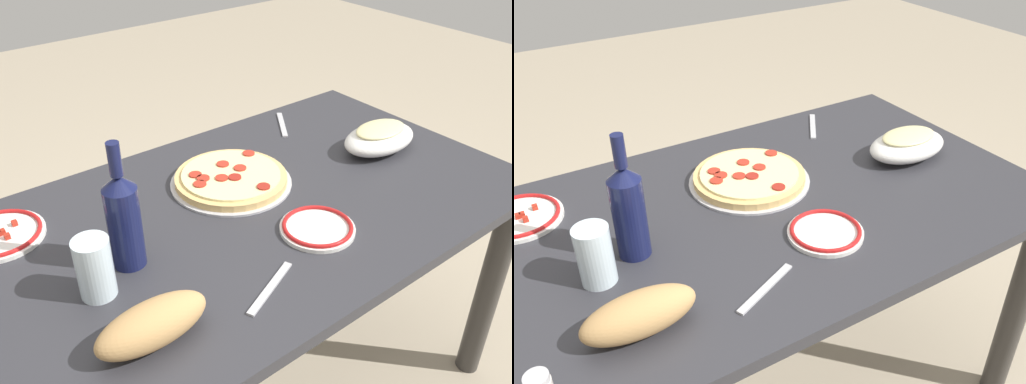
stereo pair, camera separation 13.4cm
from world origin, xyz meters
TOP-DOWN VIEW (x-y plane):
  - dining_table at (0.00, 0.00)m, footprint 1.35×0.82m
  - pepperoni_pizza at (-0.01, -0.11)m, footprint 0.32×0.32m
  - baked_pasta_dish at (-0.45, 0.00)m, footprint 0.24×0.15m
  - wine_bottle at (0.35, 0.02)m, footprint 0.07×0.07m
  - water_glass at (0.44, 0.07)m, footprint 0.07×0.07m
  - side_plate_near at (0.54, -0.24)m, footprint 0.20×0.20m
  - side_plate_far at (-0.04, 0.18)m, footprint 0.17×0.17m
  - bread_loaf at (0.42, 0.24)m, footprint 0.21×0.09m
  - fork_left at (0.17, 0.26)m, footprint 0.16×0.08m
  - fork_right at (-0.34, -0.30)m, footprint 0.11×0.15m

SIDE VIEW (x-z plane):
  - dining_table at x=0.00m, z-range 0.24..0.96m
  - fork_left at x=0.17m, z-range 0.72..0.72m
  - fork_right at x=-0.34m, z-range 0.72..0.72m
  - side_plate_far at x=-0.04m, z-range 0.72..0.74m
  - side_plate_near at x=0.54m, z-range 0.72..0.74m
  - pepperoni_pizza at x=-0.01m, z-range 0.72..0.75m
  - bread_loaf at x=0.42m, z-range 0.72..0.80m
  - baked_pasta_dish at x=-0.45m, z-range 0.72..0.80m
  - water_glass at x=0.44m, z-range 0.72..0.85m
  - wine_bottle at x=0.35m, z-range 0.69..0.97m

